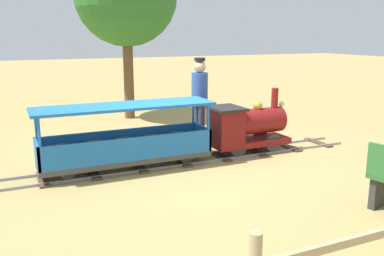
{
  "coord_description": "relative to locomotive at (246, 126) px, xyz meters",
  "views": [
    {
      "loc": [
        5.95,
        -2.41,
        2.04
      ],
      "look_at": [
        0.0,
        0.29,
        0.55
      ],
      "focal_mm": 38.67,
      "sensor_mm": 36.0,
      "label": 1
    }
  ],
  "objects": [
    {
      "name": "ground_plane",
      "position": [
        0.0,
        -1.31,
        -0.49
      ],
      "size": [
        60.0,
        60.0,
        0.0
      ],
      "primitive_type": "plane",
      "color": "#A38C51"
    },
    {
      "name": "locomotive",
      "position": [
        0.0,
        0.0,
        0.0
      ],
      "size": [
        0.63,
        1.44,
        1.08
      ],
      "color": "maroon",
      "rests_on": "ground_plane"
    },
    {
      "name": "passenger_car",
      "position": [
        0.0,
        -2.12,
        -0.07
      ],
      "size": [
        0.73,
        2.7,
        0.97
      ],
      "color": "#3F3F3F",
      "rests_on": "ground_plane"
    },
    {
      "name": "track",
      "position": [
        0.0,
        -1.22,
        -0.47
      ],
      "size": [
        0.67,
        6.4,
        0.04
      ],
      "color": "gray",
      "rests_on": "ground_plane"
    },
    {
      "name": "conductor_person",
      "position": [
        -0.88,
        -0.47,
        0.47
      ],
      "size": [
        0.3,
        0.3,
        1.62
      ],
      "color": "#282D47",
      "rests_on": "ground_plane"
    }
  ]
}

